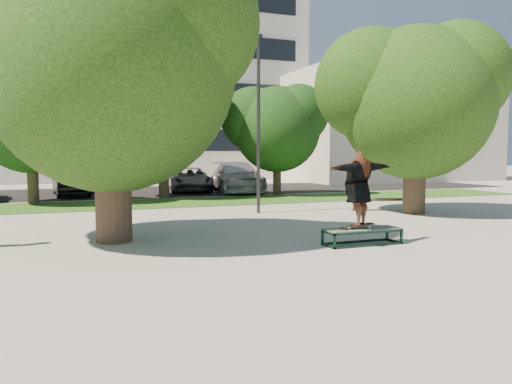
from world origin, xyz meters
name	(u,v)px	position (x,y,z in m)	size (l,w,h in m)	color
ground	(293,238)	(0.00, 0.00, 0.00)	(120.00, 120.00, 0.00)	#9B978E
grass_strip	(221,201)	(1.00, 9.50, 0.01)	(30.00, 4.00, 0.02)	#1D4C15
asphalt_strip	(169,191)	(0.00, 16.00, 0.01)	(40.00, 8.00, 0.01)	black
tree_left	(106,52)	(-4.29, 1.09, 4.42)	(6.96, 5.95, 7.12)	#38281E
tree_right	(413,94)	(5.92, 3.08, 4.09)	(6.24, 5.33, 6.51)	#38281E
bg_tree_left	(29,112)	(-6.57, 11.07, 3.73)	(5.28, 4.51, 5.77)	#38281E
bg_tree_mid	(161,111)	(-1.08, 12.08, 4.02)	(5.76, 4.92, 6.24)	#38281E
bg_tree_right	(275,124)	(4.43, 11.57, 3.49)	(5.04, 4.31, 5.43)	#38281E
lamppost	(258,122)	(1.00, 5.00, 3.15)	(0.25, 0.15, 6.11)	#2D2D30
office_building	(106,80)	(-2.00, 31.98, 8.00)	(30.00, 14.12, 16.00)	beige
side_building	(383,128)	(18.00, 22.00, 4.00)	(15.00, 10.00, 8.00)	beige
grind_box	(362,236)	(1.07, -1.41, 0.19)	(1.80, 0.60, 0.38)	black
skater_rig	(358,188)	(0.95, -1.41, 1.29)	(2.14, 1.18, 1.76)	white
bench	(383,200)	(5.56, 4.17, 0.36)	(2.76, 1.16, 0.42)	#4A3D2C
car_dark	(71,181)	(-5.00, 14.78, 0.74)	(1.56, 4.46, 1.47)	black
car_grey	(191,180)	(1.04, 15.26, 0.64)	(2.12, 4.60, 1.28)	#5D5C62
car_silver_b	(237,177)	(3.30, 14.12, 0.80)	(2.23, 5.48, 1.59)	silver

